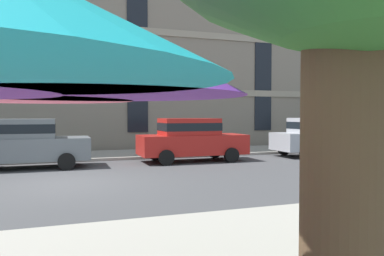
% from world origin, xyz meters
% --- Properties ---
extents(ground_plane, '(120.00, 120.00, 0.00)m').
position_xyz_m(ground_plane, '(0.00, 0.00, 0.00)').
color(ground_plane, '#424244').
extents(sidewalk_far, '(56.00, 3.60, 0.12)m').
position_xyz_m(sidewalk_far, '(0.00, 6.80, 0.06)').
color(sidewalk_far, '#9E998E').
rests_on(sidewalk_far, ground).
extents(sedan_gray, '(4.40, 1.98, 1.78)m').
position_xyz_m(sedan_gray, '(-1.36, 3.70, 0.95)').
color(sedan_gray, slate).
rests_on(sedan_gray, ground).
extents(sedan_red, '(4.40, 1.98, 1.78)m').
position_xyz_m(sedan_red, '(4.97, 3.70, 0.95)').
color(sedan_red, '#B21E19').
rests_on(sedan_red, ground).
extents(sedan_silver, '(4.40, 1.98, 1.78)m').
position_xyz_m(sedan_silver, '(11.30, 3.70, 0.95)').
color(sedan_silver, '#A8AAB2').
rests_on(sedan_silver, ground).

